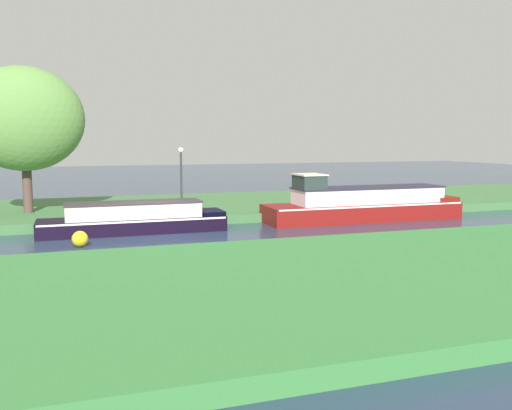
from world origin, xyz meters
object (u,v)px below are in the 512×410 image
Objects in this scene: willow_tree_left at (24,119)px; channel_buoy at (80,239)px; black_barge at (135,219)px; mooring_post_near at (148,211)px; maroon_narrowboat at (364,204)px; lamp_post at (181,172)px.

channel_buoy is at bearing -72.75° from willow_tree_left.
willow_tree_left is at bearing 107.25° from channel_buoy.
black_barge is 1.12× the size of willow_tree_left.
willow_tree_left is 6.90m from mooring_post_near.
willow_tree_left is at bearing 163.73° from maroon_narrowboat.
channel_buoy is (2.09, -6.75, -4.32)m from willow_tree_left.
black_barge is 13.23× the size of channel_buoy.
lamp_post is at bearing 46.99° from channel_buoy.
mooring_post_near is at bearing 65.36° from black_barge.
willow_tree_left is (-14.63, 4.27, 3.87)m from maroon_narrowboat.
willow_tree_left is at bearing 151.18° from mooring_post_near.
willow_tree_left reaches higher than channel_buoy.
black_barge reaches higher than mooring_post_near.
black_barge is at bearing -114.64° from mooring_post_near.
lamp_post is (-8.02, 2.37, 1.53)m from maroon_narrowboat.
maroon_narrowboat is at bearing -0.00° from black_barge.
maroon_narrowboat reaches higher than channel_buoy.
lamp_post reaches higher than channel_buoy.
willow_tree_left reaches higher than maroon_narrowboat.
maroon_narrowboat is at bearing -16.47° from lamp_post.
mooring_post_near is (-1.65, -0.83, -1.60)m from lamp_post.
maroon_narrowboat is 9.79m from mooring_post_near.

